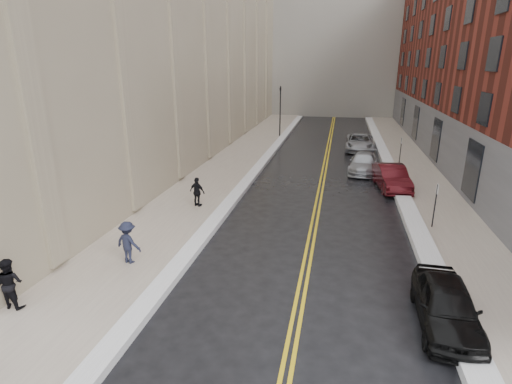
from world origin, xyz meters
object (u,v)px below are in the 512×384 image
at_px(car_black, 446,305).
at_px(pedestrian_c, 197,192).
at_px(car_maroon, 391,177).
at_px(car_silver_near, 363,163).
at_px(pedestrian_b, 128,242).
at_px(car_silver_far, 360,142).
at_px(pedestrian_a, 10,283).

xyz_separation_m(car_black, pedestrian_c, (-10.51, 7.91, 0.25)).
bearing_deg(car_maroon, car_silver_near, 104.04).
xyz_separation_m(car_maroon, car_silver_near, (-1.50, 3.78, -0.07)).
relative_size(pedestrian_b, pedestrian_c, 1.05).
bearing_deg(car_black, pedestrian_c, 144.26).
bearing_deg(pedestrian_c, car_silver_near, -115.34).
bearing_deg(car_silver_far, car_silver_near, -88.74).
distance_m(car_maroon, pedestrian_c, 11.90).
bearing_deg(car_black, car_silver_near, 96.47).
distance_m(car_black, car_maroon, 13.68).
height_order(car_silver_near, pedestrian_a, pedestrian_a).
distance_m(pedestrian_a, pedestrian_b, 4.00).
bearing_deg(car_black, car_silver_far, 94.90).
bearing_deg(pedestrian_c, car_silver_far, -99.96).
relative_size(car_black, car_silver_near, 0.87).
relative_size(car_black, pedestrian_c, 2.56).
distance_m(car_silver_far, pedestrian_c, 19.20).
relative_size(car_silver_near, pedestrian_c, 2.92).
relative_size(car_black, pedestrian_a, 2.45).
bearing_deg(car_silver_near, pedestrian_c, -127.18).
relative_size(car_maroon, car_silver_near, 0.97).
distance_m(car_black, pedestrian_a, 13.16).
bearing_deg(car_silver_far, pedestrian_a, -111.71).
bearing_deg(pedestrian_c, pedestrian_a, 93.61).
xyz_separation_m(car_black, pedestrian_a, (-13.00, -1.99, 0.28)).
bearing_deg(pedestrian_a, car_silver_far, -109.61).
distance_m(car_black, car_silver_far, 24.96).
bearing_deg(pedestrian_b, car_silver_near, -106.28).
bearing_deg(pedestrian_a, car_black, -167.94).
height_order(pedestrian_a, pedestrian_c, pedestrian_a).
bearing_deg(pedestrian_c, car_black, 160.74).
height_order(car_black, pedestrian_c, pedestrian_c).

